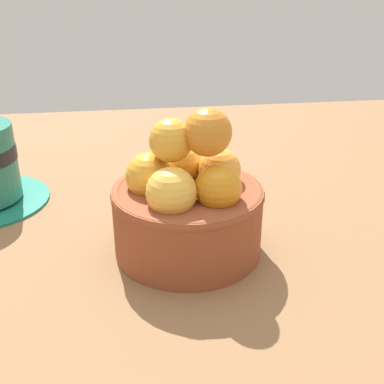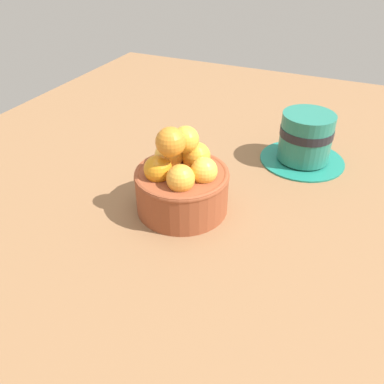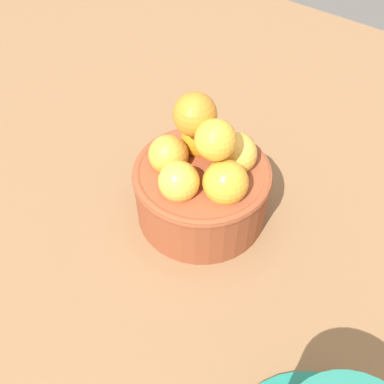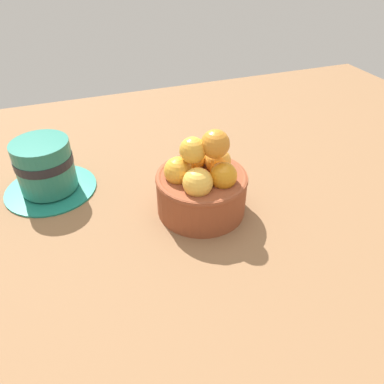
# 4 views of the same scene
# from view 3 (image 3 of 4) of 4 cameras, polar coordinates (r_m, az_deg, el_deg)

# --- Properties ---
(ground_plane) EXTENTS (1.40, 1.04, 0.03)m
(ground_plane) POSITION_cam_3_polar(r_m,az_deg,el_deg) (0.47, 1.21, -3.92)
(ground_plane) COLOR brown
(terracotta_bowl) EXTENTS (0.14, 0.14, 0.14)m
(terracotta_bowl) POSITION_cam_3_polar(r_m,az_deg,el_deg) (0.42, 1.42, 1.55)
(terracotta_bowl) COLOR brown
(terracotta_bowl) RESTS_ON ground_plane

